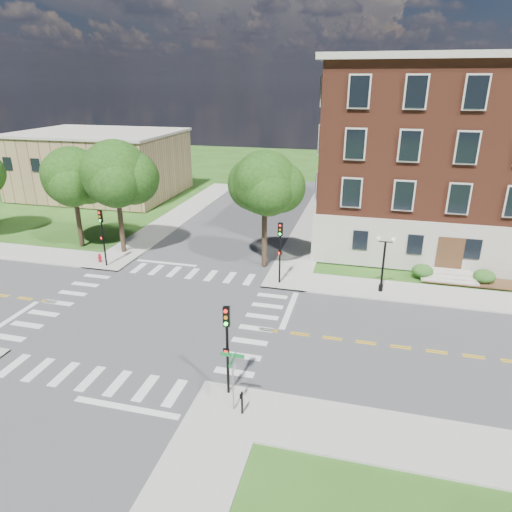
% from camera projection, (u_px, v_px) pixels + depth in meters
% --- Properties ---
extents(ground, '(160.00, 160.00, 0.00)m').
position_uv_depth(ground, '(152.00, 315.00, 30.54)').
color(ground, '#254A15').
rests_on(ground, ground).
extents(road_ew, '(90.00, 12.00, 0.01)m').
position_uv_depth(road_ew, '(152.00, 315.00, 30.54)').
color(road_ew, '#3D3D3F').
rests_on(road_ew, ground).
extents(road_ns, '(12.00, 90.00, 0.01)m').
position_uv_depth(road_ns, '(152.00, 315.00, 30.54)').
color(road_ns, '#3D3D3F').
rests_on(road_ns, ground).
extents(sidewalk_ne, '(34.00, 34.00, 0.12)m').
position_uv_depth(sidewalk_ne, '(387.00, 255.00, 40.88)').
color(sidewalk_ne, '#9E9B93').
rests_on(sidewalk_ne, ground).
extents(sidewalk_nw, '(34.00, 34.00, 0.12)m').
position_uv_depth(sidewalk_nw, '(84.00, 229.00, 47.95)').
color(sidewalk_nw, '#9E9B93').
rests_on(sidewalk_nw, ground).
extents(crosswalk_east, '(2.20, 10.20, 0.02)m').
position_uv_depth(crosswalk_east, '(256.00, 329.00, 28.88)').
color(crosswalk_east, silver).
rests_on(crosswalk_east, ground).
extents(stop_bar_east, '(0.40, 5.50, 0.00)m').
position_uv_depth(stop_bar_east, '(289.00, 310.00, 31.23)').
color(stop_bar_east, silver).
rests_on(stop_bar_east, ground).
extents(main_building, '(30.60, 22.40, 16.50)m').
position_uv_depth(main_building, '(492.00, 154.00, 41.88)').
color(main_building, '#BCB6A6').
rests_on(main_building, ground).
extents(secondary_building, '(20.40, 15.40, 8.30)m').
position_uv_depth(secondary_building, '(101.00, 163.00, 61.17)').
color(secondary_building, '#A18759').
rests_on(secondary_building, ground).
extents(tree_b, '(5.32, 5.32, 9.19)m').
position_uv_depth(tree_b, '(72.00, 177.00, 40.82)').
color(tree_b, black).
rests_on(tree_b, ground).
extents(tree_c, '(5.79, 5.79, 10.00)m').
position_uv_depth(tree_c, '(115.00, 174.00, 38.99)').
color(tree_c, black).
rests_on(tree_c, ground).
extents(tree_d, '(5.11, 5.11, 9.59)m').
position_uv_depth(tree_d, '(265.00, 183.00, 35.93)').
color(tree_d, black).
rests_on(tree_d, ground).
extents(traffic_signal_se, '(0.35, 0.39, 4.80)m').
position_uv_depth(traffic_signal_se, '(227.00, 339.00, 21.70)').
color(traffic_signal_se, black).
rests_on(traffic_signal_se, ground).
extents(traffic_signal_ne, '(0.38, 0.45, 4.80)m').
position_uv_depth(traffic_signal_ne, '(280.00, 245.00, 34.08)').
color(traffic_signal_ne, black).
rests_on(traffic_signal_ne, ground).
extents(traffic_signal_nw, '(0.38, 0.45, 4.80)m').
position_uv_depth(traffic_signal_nw, '(102.00, 231.00, 37.31)').
color(traffic_signal_nw, black).
rests_on(traffic_signal_nw, ground).
extents(twin_lamp_west, '(1.36, 0.36, 4.23)m').
position_uv_depth(twin_lamp_west, '(384.00, 261.00, 32.92)').
color(twin_lamp_west, black).
rests_on(twin_lamp_west, ground).
extents(street_sign_pole, '(1.10, 1.10, 3.10)m').
position_uv_depth(street_sign_pole, '(233.00, 370.00, 20.86)').
color(street_sign_pole, gray).
rests_on(street_sign_pole, ground).
extents(push_button_post, '(0.14, 0.21, 1.20)m').
position_uv_depth(push_button_post, '(242.00, 402.00, 21.11)').
color(push_button_post, black).
rests_on(push_button_post, ground).
extents(fire_hydrant, '(0.35, 0.35, 0.75)m').
position_uv_depth(fire_hydrant, '(100.00, 258.00, 39.06)').
color(fire_hydrant, '#AE0D1C').
rests_on(fire_hydrant, ground).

